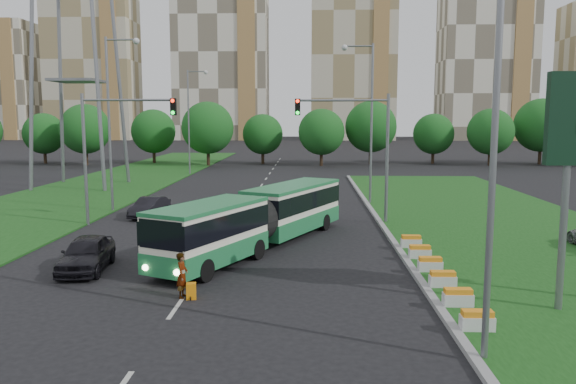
{
  "coord_description": "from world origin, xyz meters",
  "views": [
    {
      "loc": [
        1.54,
        -24.54,
        6.51
      ],
      "look_at": [
        0.48,
        5.21,
        2.6
      ],
      "focal_mm": 35.0,
      "sensor_mm": 36.0,
      "label": 1
    }
  ],
  "objects_px": {
    "articulated_bus": "(254,218)",
    "car_left_far": "(150,207)",
    "pedestrian": "(182,275)",
    "traffic_mast_left": "(110,138)",
    "car_left_near": "(86,253)",
    "traffic_mast_median": "(361,138)",
    "shopping_trolley": "(191,291)"
  },
  "relations": [
    {
      "from": "traffic_mast_left",
      "to": "pedestrian",
      "type": "relative_size",
      "value": 4.78
    },
    {
      "from": "articulated_bus",
      "to": "shopping_trolley",
      "type": "bearing_deg",
      "value": -74.84
    },
    {
      "from": "articulated_bus",
      "to": "car_left_near",
      "type": "relative_size",
      "value": 3.44
    },
    {
      "from": "traffic_mast_median",
      "to": "shopping_trolley",
      "type": "xyz_separation_m",
      "value": [
        -7.45,
        -14.99,
        -5.05
      ]
    },
    {
      "from": "traffic_mast_left",
      "to": "shopping_trolley",
      "type": "height_order",
      "value": "traffic_mast_left"
    },
    {
      "from": "car_left_near",
      "to": "car_left_far",
      "type": "height_order",
      "value": "car_left_near"
    },
    {
      "from": "car_left_far",
      "to": "pedestrian",
      "type": "bearing_deg",
      "value": -62.34
    },
    {
      "from": "pedestrian",
      "to": "shopping_trolley",
      "type": "distance_m",
      "value": 0.67
    },
    {
      "from": "car_left_near",
      "to": "traffic_mast_median",
      "type": "bearing_deg",
      "value": 35.1
    },
    {
      "from": "car_left_near",
      "to": "pedestrian",
      "type": "bearing_deg",
      "value": -41.87
    },
    {
      "from": "traffic_mast_median",
      "to": "car_left_near",
      "type": "relative_size",
      "value": 1.82
    },
    {
      "from": "car_left_far",
      "to": "shopping_trolley",
      "type": "height_order",
      "value": "car_left_far"
    },
    {
      "from": "pedestrian",
      "to": "articulated_bus",
      "type": "bearing_deg",
      "value": -10.71
    },
    {
      "from": "traffic_mast_left",
      "to": "car_left_far",
      "type": "height_order",
      "value": "traffic_mast_left"
    },
    {
      "from": "articulated_bus",
      "to": "car_left_far",
      "type": "height_order",
      "value": "articulated_bus"
    },
    {
      "from": "traffic_mast_left",
      "to": "car_left_near",
      "type": "bearing_deg",
      "value": -76.83
    },
    {
      "from": "articulated_bus",
      "to": "shopping_trolley",
      "type": "relative_size",
      "value": 25.26
    },
    {
      "from": "car_left_far",
      "to": "shopping_trolley",
      "type": "distance_m",
      "value": 18.03
    },
    {
      "from": "articulated_bus",
      "to": "car_left_far",
      "type": "distance_m",
      "value": 11.67
    },
    {
      "from": "pedestrian",
      "to": "traffic_mast_left",
      "type": "bearing_deg",
      "value": 30.34
    },
    {
      "from": "shopping_trolley",
      "to": "car_left_near",
      "type": "bearing_deg",
      "value": 135.33
    },
    {
      "from": "shopping_trolley",
      "to": "traffic_mast_median",
      "type": "bearing_deg",
      "value": 53.8
    },
    {
      "from": "traffic_mast_left",
      "to": "articulated_bus",
      "type": "distance_m",
      "value": 11.52
    },
    {
      "from": "articulated_bus",
      "to": "pedestrian",
      "type": "distance_m",
      "value": 8.31
    },
    {
      "from": "car_left_near",
      "to": "traffic_mast_left",
      "type": "bearing_deg",
      "value": 96.73
    },
    {
      "from": "car_left_far",
      "to": "traffic_mast_left",
      "type": "bearing_deg",
      "value": -107.95
    },
    {
      "from": "traffic_mast_left",
      "to": "shopping_trolley",
      "type": "distance_m",
      "value": 16.75
    },
    {
      "from": "traffic_mast_left",
      "to": "car_left_near",
      "type": "height_order",
      "value": "traffic_mast_left"
    },
    {
      "from": "articulated_bus",
      "to": "pedestrian",
      "type": "relative_size",
      "value": 9.02
    },
    {
      "from": "articulated_bus",
      "to": "pedestrian",
      "type": "height_order",
      "value": "articulated_bus"
    },
    {
      "from": "traffic_mast_median",
      "to": "pedestrian",
      "type": "relative_size",
      "value": 4.78
    },
    {
      "from": "car_left_near",
      "to": "pedestrian",
      "type": "height_order",
      "value": "pedestrian"
    }
  ]
}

